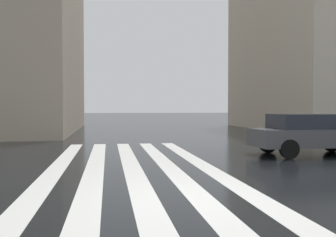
% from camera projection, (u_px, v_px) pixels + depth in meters
% --- Properties ---
extents(ground_plane, '(220.00, 220.00, 0.00)m').
position_uv_depth(ground_plane, '(193.00, 198.00, 6.94)').
color(ground_plane, black).
extents(zebra_crossing, '(13.00, 4.50, 0.01)m').
position_uv_depth(zebra_crossing, '(131.00, 166.00, 10.76)').
color(zebra_crossing, silver).
rests_on(zebra_crossing, ground_plane).
extents(car_dark_grey, '(1.85, 4.10, 1.41)m').
position_uv_depth(car_dark_grey, '(311.00, 133.00, 13.18)').
color(car_dark_grey, '#4C4C51').
rests_on(car_dark_grey, ground_plane).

